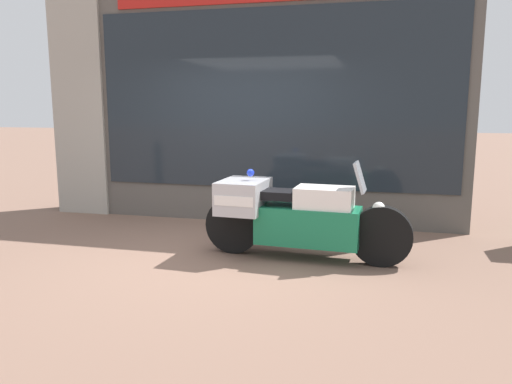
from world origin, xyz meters
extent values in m
plane|color=#7A5B4C|center=(0.00, 0.00, 0.00)|extent=(60.00, 60.00, 0.00)
cube|color=#56514C|center=(0.00, 2.00, 1.80)|extent=(6.45, 0.40, 3.59)
cube|color=#A39E93|center=(-2.78, 2.03, 1.80)|extent=(0.90, 0.55, 3.59)
cube|color=#1E262D|center=(0.41, 1.79, 1.85)|extent=(5.32, 0.02, 2.59)
cube|color=slate|center=(0.37, 2.01, 0.28)|extent=(5.10, 0.30, 0.55)
cube|color=silver|center=(0.37, 2.15, 1.20)|extent=(5.10, 0.02, 1.34)
cube|color=beige|center=(0.37, 2.01, 1.86)|extent=(5.10, 0.30, 0.02)
cube|color=black|center=(-1.43, 2.01, 1.90)|extent=(0.18, 0.04, 0.06)
cube|color=#195623|center=(-0.23, 2.01, 1.90)|extent=(0.18, 0.04, 0.06)
cube|color=maroon|center=(0.98, 2.01, 1.90)|extent=(0.18, 0.04, 0.06)
cube|color=#C68E19|center=(2.18, 2.01, 1.90)|extent=(0.18, 0.04, 0.06)
cube|color=#2866B7|center=(-1.42, 1.94, 0.69)|extent=(0.19, 0.01, 0.27)
cube|color=red|center=(-0.22, 1.94, 0.69)|extent=(0.19, 0.03, 0.27)
cube|color=#2D8E42|center=(0.97, 1.94, 0.69)|extent=(0.19, 0.02, 0.27)
cube|color=orange|center=(2.17, 1.94, 0.69)|extent=(0.19, 0.03, 0.27)
cylinder|color=black|center=(2.03, 0.10, 0.34)|extent=(0.68, 0.18, 0.68)
cylinder|color=black|center=(0.30, 0.20, 0.34)|extent=(0.68, 0.18, 0.68)
cube|color=#19754C|center=(1.20, 0.15, 0.40)|extent=(1.20, 0.54, 0.43)
cube|color=white|center=(1.39, 0.14, 0.72)|extent=(0.67, 0.46, 0.26)
cube|color=black|center=(0.94, 0.17, 0.74)|extent=(0.70, 0.39, 0.10)
cube|color=#B7B7BC|center=(0.42, 0.20, 0.70)|extent=(0.55, 0.74, 0.38)
cube|color=white|center=(0.42, 0.20, 0.70)|extent=(0.50, 0.75, 0.11)
cube|color=#B2BCC6|center=(1.77, 0.12, 0.99)|extent=(0.15, 0.34, 0.34)
sphere|color=white|center=(1.99, 0.11, 0.65)|extent=(0.14, 0.14, 0.14)
sphere|color=blue|center=(0.51, 0.19, 0.98)|extent=(0.09, 0.09, 0.09)
camera|label=1|loc=(1.98, -5.41, 1.76)|focal=35.00mm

